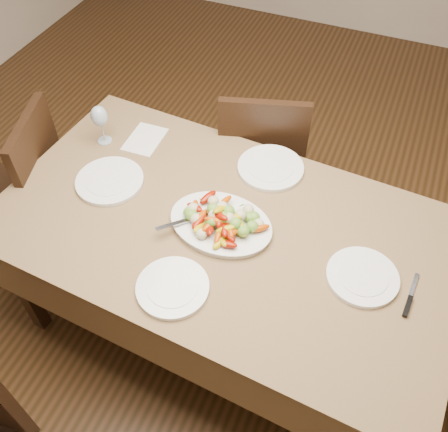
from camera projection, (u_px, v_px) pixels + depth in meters
floor at (218, 290)px, 2.67m from camera, size 6.00×6.00×0.00m
dining_table at (224, 280)px, 2.26m from camera, size 1.91×1.17×0.76m
chair_far at (262, 154)px, 2.68m from camera, size 0.52×0.52×0.95m
chair_left at (15, 195)px, 2.48m from camera, size 0.53×0.53×0.95m
serving_platter at (221, 225)px, 1.96m from camera, size 0.42×0.33×0.02m
roasted_vegetables at (221, 215)px, 1.92m from camera, size 0.35×0.25×0.09m
serving_spoon at (202, 220)px, 1.93m from camera, size 0.25×0.23×0.03m
plate_left at (110, 181)px, 2.13m from camera, size 0.29×0.29×0.02m
plate_right at (362, 277)px, 1.81m from camera, size 0.26×0.26×0.02m
plate_far at (271, 168)px, 2.18m from camera, size 0.29×0.29×0.02m
plate_near at (173, 288)px, 1.78m from camera, size 0.26×0.26×0.02m
wine_glass at (101, 124)px, 2.23m from camera, size 0.08×0.08×0.20m
menu_card at (145, 139)px, 2.32m from camera, size 0.16×0.22×0.00m
table_knife at (410, 297)px, 1.75m from camera, size 0.03×0.20×0.01m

